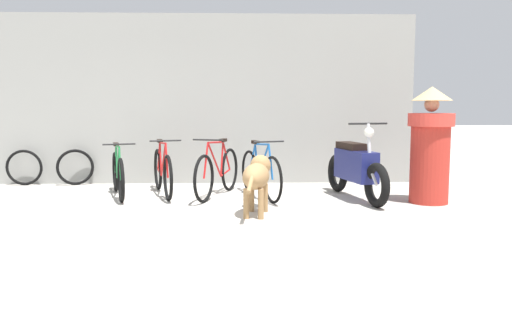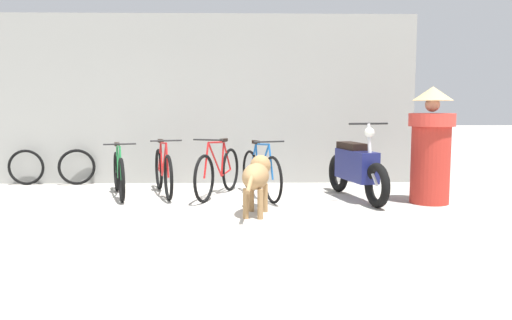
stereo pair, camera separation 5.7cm
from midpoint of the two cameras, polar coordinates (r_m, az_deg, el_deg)
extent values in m
plane|color=#ADA89E|center=(5.68, -9.90, -7.79)|extent=(60.00, 60.00, 0.00)
cube|color=gray|center=(8.94, -6.97, 6.86)|extent=(7.66, 0.20, 2.95)
torus|color=black|center=(7.34, -15.39, -2.23)|extent=(0.25, 0.62, 0.64)
torus|color=black|center=(8.31, -15.95, -1.29)|extent=(0.25, 0.62, 0.64)
cylinder|color=#1E7238|center=(7.69, -15.67, -0.31)|extent=(0.18, 0.47, 0.53)
cylinder|color=#1E7238|center=(7.97, -15.82, -0.21)|extent=(0.07, 0.13, 0.48)
cylinder|color=#1E7238|center=(7.72, -15.75, 1.48)|extent=(0.20, 0.54, 0.06)
cylinder|color=#1E7238|center=(8.13, -15.85, -1.62)|extent=(0.14, 0.36, 0.08)
cylinder|color=#1E7238|center=(8.15, -15.93, 0.09)|extent=(0.12, 0.29, 0.44)
cylinder|color=#1E7238|center=(7.39, -15.49, -0.38)|extent=(0.08, 0.17, 0.47)
cube|color=black|center=(7.99, -15.91, 1.74)|extent=(0.12, 0.19, 0.05)
cylinder|color=black|center=(7.43, -15.59, 1.75)|extent=(0.44, 0.17, 0.02)
torus|color=black|center=(7.30, -10.25, -2.02)|extent=(0.24, 0.66, 0.67)
torus|color=black|center=(8.33, -11.33, -1.04)|extent=(0.24, 0.66, 0.67)
cylinder|color=red|center=(7.67, -10.74, 0.01)|extent=(0.18, 0.50, 0.56)
cylinder|color=red|center=(7.97, -11.04, 0.11)|extent=(0.07, 0.13, 0.51)
cylinder|color=red|center=(7.70, -10.83, 1.91)|extent=(0.20, 0.59, 0.06)
cylinder|color=red|center=(8.14, -11.15, -1.38)|extent=(0.14, 0.39, 0.08)
cylinder|color=red|center=(8.16, -11.23, 0.42)|extent=(0.12, 0.31, 0.47)
cylinder|color=red|center=(7.35, -10.38, -0.06)|extent=(0.08, 0.18, 0.49)
cube|color=black|center=(8.00, -11.14, 2.15)|extent=(0.12, 0.19, 0.05)
cylinder|color=black|center=(7.40, -10.51, 2.18)|extent=(0.45, 0.16, 0.02)
torus|color=black|center=(7.08, -6.21, -2.13)|extent=(0.26, 0.67, 0.69)
torus|color=black|center=(8.07, -3.23, -1.09)|extent=(0.26, 0.67, 0.69)
cylinder|color=red|center=(7.43, -4.97, 0.01)|extent=(0.20, 0.51, 0.57)
cylinder|color=red|center=(7.72, -4.13, 0.11)|extent=(0.07, 0.14, 0.52)
cylinder|color=red|center=(7.46, -4.84, 2.02)|extent=(0.22, 0.59, 0.06)
cylinder|color=red|center=(7.88, -3.73, -1.46)|extent=(0.16, 0.39, 0.08)
cylinder|color=red|center=(7.90, -3.61, 0.45)|extent=(0.13, 0.31, 0.48)
cylinder|color=red|center=(7.12, -5.98, -0.06)|extent=(0.09, 0.19, 0.51)
cube|color=black|center=(7.75, -4.00, 2.27)|extent=(0.12, 0.19, 0.05)
cylinder|color=black|center=(7.17, -5.75, 2.30)|extent=(0.44, 0.17, 0.02)
torus|color=black|center=(7.00, 1.67, -2.27)|extent=(0.25, 0.65, 0.67)
torus|color=black|center=(7.89, -0.96, -1.31)|extent=(0.25, 0.65, 0.67)
cylinder|color=#1959A5|center=(7.32, 0.58, -0.18)|extent=(0.18, 0.46, 0.55)
cylinder|color=#1959A5|center=(7.58, -0.17, -0.09)|extent=(0.07, 0.13, 0.51)
cylinder|color=#1959A5|center=(7.34, 0.45, 1.81)|extent=(0.20, 0.54, 0.06)
cylinder|color=#1959A5|center=(7.73, -0.51, -1.66)|extent=(0.14, 0.35, 0.08)
cylinder|color=#1959A5|center=(7.74, -0.63, 0.23)|extent=(0.12, 0.28, 0.47)
cylinder|color=#1959A5|center=(7.03, 1.46, -0.23)|extent=(0.08, 0.17, 0.49)
cube|color=black|center=(7.59, -0.30, 2.06)|extent=(0.12, 0.19, 0.05)
cylinder|color=black|center=(7.08, 1.25, 2.11)|extent=(0.44, 0.17, 0.02)
torus|color=black|center=(6.90, 13.40, -2.82)|extent=(0.25, 0.62, 0.61)
torus|color=black|center=(8.06, 9.10, -1.45)|extent=(0.25, 0.62, 0.61)
cube|color=navy|center=(7.45, 11.11, -0.58)|extent=(0.48, 0.98, 0.44)
cube|color=black|center=(7.58, 10.60, 1.60)|extent=(0.37, 0.64, 0.10)
cylinder|color=silver|center=(7.06, 12.58, 1.55)|extent=(0.08, 0.15, 0.63)
cylinder|color=silver|center=(6.97, 13.04, -1.90)|extent=(0.09, 0.23, 0.23)
cylinder|color=black|center=(7.08, 12.46, 4.08)|extent=(0.57, 0.15, 0.03)
sphere|color=silver|center=(7.06, 12.55, 3.10)|extent=(0.17, 0.17, 0.14)
ellipsoid|color=#997247|center=(6.21, -0.26, -1.88)|extent=(0.44, 0.74, 0.32)
cylinder|color=#997247|center=(6.49, -0.76, -4.29)|extent=(0.08, 0.08, 0.37)
cylinder|color=#997247|center=(6.46, 0.80, -4.33)|extent=(0.08, 0.08, 0.37)
cylinder|color=#997247|center=(6.07, -1.40, -5.01)|extent=(0.08, 0.08, 0.37)
cylinder|color=#997247|center=(6.04, 0.28, -5.06)|extent=(0.08, 0.08, 0.37)
sphere|color=#997247|center=(6.62, 0.27, -0.61)|extent=(0.32, 0.32, 0.28)
ellipsoid|color=#997247|center=(6.73, 0.41, -0.67)|extent=(0.14, 0.17, 0.10)
cylinder|color=#997247|center=(5.76, -0.95, -2.84)|extent=(0.10, 0.30, 0.18)
cylinder|color=#B72D23|center=(7.41, 19.03, 0.18)|extent=(0.61, 0.61, 1.26)
cylinder|color=#D63C32|center=(7.38, 19.18, 4.37)|extent=(0.72, 0.72, 0.18)
sphere|color=tan|center=(7.38, 19.23, 6.00)|extent=(0.23, 0.23, 0.20)
cone|color=tan|center=(7.38, 19.28, 7.18)|extent=(0.63, 0.63, 0.19)
torus|color=black|center=(9.50, -25.13, -0.79)|extent=(0.62, 0.08, 0.62)
torus|color=black|center=(9.19, -20.13, -0.78)|extent=(0.61, 0.23, 0.62)
camera|label=1|loc=(0.03, -90.25, -0.03)|focal=35.00mm
camera|label=2|loc=(0.03, 89.75, 0.03)|focal=35.00mm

